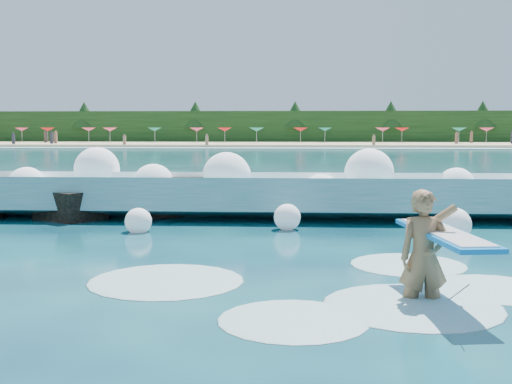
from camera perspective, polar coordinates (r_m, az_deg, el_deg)
ground at (r=10.78m, az=-8.70°, el=-7.37°), size 200.00×200.00×0.00m
beach at (r=88.32m, az=2.02°, el=4.25°), size 140.00×20.00×0.40m
wet_band at (r=77.33m, az=1.82°, el=3.93°), size 140.00×5.00×0.08m
treeline at (r=98.29m, az=2.18°, el=5.74°), size 140.00×4.00×5.00m
breaking_wave at (r=17.61m, az=1.24°, el=-0.50°), size 17.46×2.74×1.51m
rock_cluster at (r=18.74m, az=-16.48°, el=-0.74°), size 7.92×3.18×1.27m
surfer_with_board at (r=9.27m, az=15.09°, el=-5.21°), size 1.12×3.04×1.91m
wave_spray at (r=17.47m, az=1.56°, el=0.86°), size 14.83×4.68×1.98m
surf_foam at (r=9.72m, az=9.15°, el=-8.83°), size 8.79×5.46×0.13m
beach_umbrellas at (r=90.26m, az=2.30°, el=5.58°), size 112.77×6.76×0.50m
beachgoers at (r=85.14m, az=4.62°, el=4.79°), size 108.39×12.91×1.93m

